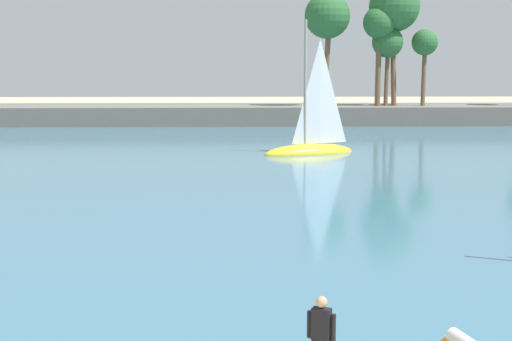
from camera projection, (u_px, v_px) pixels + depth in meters
sea at (243, 134)px, 63.89m from camera, size 220.00×99.13×0.06m
palm_headland at (242, 89)px, 72.89m from camera, size 110.11×6.14×13.56m
person_at_waterline at (321, 337)px, 14.00m from camera, size 0.50×0.33×1.67m
sailboat_near_shore at (311, 141)px, 49.69m from camera, size 6.53×4.15×9.12m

